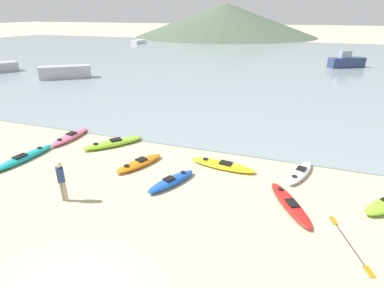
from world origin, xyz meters
The scene contains 15 objects.
bay_water centered at (0.00, 45.39, 0.03)m, with size 160.00×70.00×0.06m, color gray.
far_hill_left centered at (-18.58, 95.37, 4.83)m, with size 56.28×56.28×9.66m, color #4C5B47.
kayak_on_sand_1 centered at (1.98, 8.80, 0.13)m, with size 3.32×1.15×0.31m.
kayak_on_sand_2 centered at (-7.44, 9.29, 0.16)m, with size 0.86×2.99×0.36m.
kayak_on_sand_3 centered at (5.21, 6.54, 0.13)m, with size 2.05×3.02×0.30m.
kayak_on_sand_4 centered at (-7.79, 6.24, 0.15)m, with size 1.04×3.63×0.35m.
kayak_on_sand_5 centered at (-1.93, 7.65, 0.14)m, with size 1.76×2.74×0.33m.
kayak_on_sand_6 centered at (0.23, 6.56, 0.16)m, with size 1.67×2.62×0.36m.
kayak_on_sand_7 centered at (5.54, 9.25, 0.14)m, with size 1.46×2.72×0.32m.
kayak_on_sand_8 centered at (-4.49, 9.30, 0.17)m, with size 2.79×3.07×0.38m.
person_near_foreground centered at (-3.30, 4.01, 1.00)m, with size 0.35×0.30×1.75m.
moored_boat_0 centered at (10.94, 42.20, 0.83)m, with size 4.87×3.62×2.19m.
moored_boat_2 centered at (-19.87, 23.73, 0.75)m, with size 5.25×4.30×1.38m.
moored_boat_3 centered at (-32.06, 63.48, 0.47)m, with size 2.08×4.35×0.83m.
loose_paddle centered at (7.16, 5.04, 0.01)m, with size 1.11×2.68×0.03m.
Camera 1 is at (4.80, -3.84, 6.93)m, focal length 28.00 mm.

